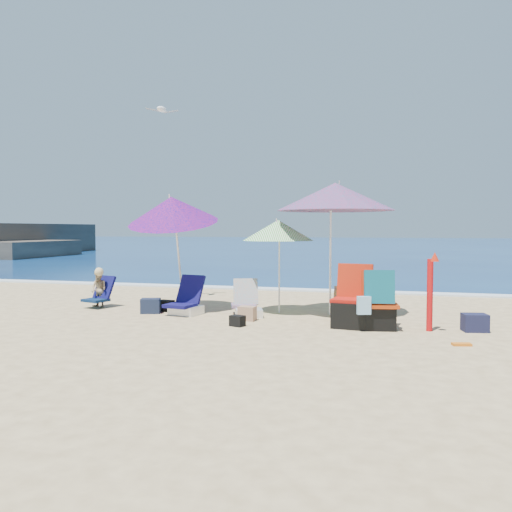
% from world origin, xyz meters
% --- Properties ---
extents(ground, '(120.00, 120.00, 0.00)m').
position_xyz_m(ground, '(0.00, 0.00, 0.00)').
color(ground, '#D8BC84').
rests_on(ground, ground).
extents(sea, '(120.00, 80.00, 0.12)m').
position_xyz_m(sea, '(0.00, 45.00, -0.05)').
color(sea, navy).
rests_on(sea, ground).
extents(foam, '(120.00, 0.50, 0.04)m').
position_xyz_m(foam, '(0.00, 5.10, 0.02)').
color(foam, white).
rests_on(foam, ground).
extents(umbrella_turquoise, '(2.78, 2.78, 2.47)m').
position_xyz_m(umbrella_turquoise, '(1.05, 1.55, 2.18)').
color(umbrella_turquoise, white).
rests_on(umbrella_turquoise, ground).
extents(umbrella_striped, '(1.77, 1.77, 1.79)m').
position_xyz_m(umbrella_striped, '(0.01, 1.46, 1.56)').
color(umbrella_striped, white).
rests_on(umbrella_striped, ground).
extents(umbrella_blue, '(1.88, 1.94, 2.39)m').
position_xyz_m(umbrella_blue, '(-2.03, 1.21, 1.96)').
color(umbrella_blue, silver).
rests_on(umbrella_blue, ground).
extents(furled_umbrella, '(0.19, 0.36, 1.24)m').
position_xyz_m(furled_umbrella, '(2.68, 0.34, 0.68)').
color(furled_umbrella, red).
rests_on(furled_umbrella, ground).
extents(chair_navy, '(0.66, 0.77, 0.72)m').
position_xyz_m(chair_navy, '(-1.62, 0.88, 0.19)').
color(chair_navy, '#0F0C48').
rests_on(chair_navy, ground).
extents(chair_rainbow, '(0.76, 0.85, 0.65)m').
position_xyz_m(chair_rainbow, '(-0.48, 1.05, 0.17)').
color(chair_rainbow, '#C55F45').
rests_on(chair_rainbow, ground).
extents(camp_chair_left, '(0.66, 0.67, 1.02)m').
position_xyz_m(camp_chair_left, '(1.47, 0.40, 0.30)').
color(camp_chair_left, red).
rests_on(camp_chair_left, ground).
extents(camp_chair_right, '(0.65, 0.71, 0.96)m').
position_xyz_m(camp_chair_right, '(1.89, 0.31, 0.35)').
color(camp_chair_right, '#B7360D').
rests_on(camp_chair_right, ground).
extents(person_center, '(0.64, 0.54, 0.81)m').
position_xyz_m(person_center, '(1.40, 1.10, 0.39)').
color(person_center, '#D2B07E').
rests_on(person_center, ground).
extents(person_left, '(0.59, 0.64, 0.81)m').
position_xyz_m(person_left, '(-3.65, 1.22, 0.37)').
color(person_left, tan).
rests_on(person_left, ground).
extents(bag_navy_a, '(0.42, 0.36, 0.28)m').
position_xyz_m(bag_navy_a, '(-2.32, 0.82, 0.14)').
color(bag_navy_a, '#192238').
rests_on(bag_navy_a, ground).
extents(bag_black_a, '(0.32, 0.25, 0.21)m').
position_xyz_m(bag_black_a, '(-2.14, 1.13, 0.10)').
color(bag_black_a, black).
rests_on(bag_black_a, ground).
extents(bag_tan, '(0.30, 0.23, 0.25)m').
position_xyz_m(bag_tan, '(-0.33, 0.55, 0.12)').
color(bag_tan, '#A57B5E').
rests_on(bag_tan, ground).
extents(bag_navy_b, '(0.41, 0.34, 0.27)m').
position_xyz_m(bag_navy_b, '(3.35, 0.53, 0.14)').
color(bag_navy_b, '#181A35').
rests_on(bag_navy_b, ground).
extents(bag_black_b, '(0.27, 0.23, 0.18)m').
position_xyz_m(bag_black_b, '(-0.34, -0.02, 0.09)').
color(bag_black_b, black).
rests_on(bag_black_b, ground).
extents(orange_item, '(0.27, 0.17, 0.03)m').
position_xyz_m(orange_item, '(3.04, -0.58, 0.02)').
color(orange_item, orange).
rests_on(orange_item, ground).
extents(seagull, '(0.63, 0.61, 0.12)m').
position_xyz_m(seagull, '(-2.78, 2.37, 4.16)').
color(seagull, white).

